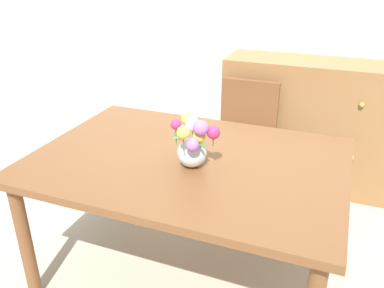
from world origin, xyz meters
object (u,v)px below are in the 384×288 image
dresser (314,125)px  flower_vase (192,143)px  dining_table (188,171)px  chair_far (244,135)px

dresser → flower_vase: (-0.47, -1.41, 0.37)m
dining_table → chair_far: 0.92m
dining_table → dresser: 1.44m
dining_table → dresser: dresser is taller
dining_table → chair_far: bearing=85.2°
dining_table → chair_far: chair_far is taller
chair_far → flower_vase: flower_vase is taller
dining_table → flower_vase: bearing=-55.1°
dresser → flower_vase: 1.54m
flower_vase → chair_far: bearing=88.9°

